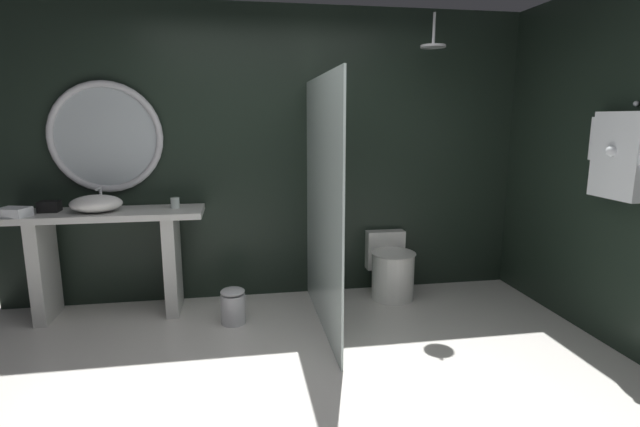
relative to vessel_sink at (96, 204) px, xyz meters
name	(u,v)px	position (x,y,z in m)	size (l,w,h in m)	color
ground_plane	(303,405)	(1.46, -1.55, -0.96)	(5.76, 5.76, 0.00)	silver
back_wall_panel	(274,156)	(1.46, 0.35, 0.34)	(4.80, 0.10, 2.60)	black
side_wall_right	(594,163)	(3.81, -0.79, 0.34)	(0.10, 2.47, 2.60)	black
vanity_counter	(108,248)	(0.05, 0.04, -0.38)	(1.56, 0.48, 0.89)	silver
vessel_sink	(96,204)	(0.00, 0.00, 0.00)	(0.40, 0.33, 0.19)	white
tumbler_cup	(175,203)	(0.60, 0.08, -0.03)	(0.07, 0.07, 0.09)	silver
tissue_box	(49,206)	(-0.38, 0.08, -0.03)	(0.15, 0.13, 0.09)	black
round_wall_mirror	(106,137)	(0.05, 0.26, 0.52)	(0.93, 0.06, 0.93)	silver
shower_glass_panel	(322,206)	(1.76, -0.46, 0.01)	(0.02, 1.52, 1.95)	silver
rain_shower_head	(433,44)	(2.79, -0.02, 1.29)	(0.21, 0.21, 0.28)	silver
hanging_bathrobe	(621,153)	(3.67, -1.20, 0.44)	(0.20, 0.55, 0.65)	silver
toilet	(390,268)	(2.50, 0.06, -0.69)	(0.40, 0.59, 0.58)	white
waste_bin	(233,305)	(1.06, -0.32, -0.81)	(0.20, 0.20, 0.30)	silver
folded_hand_towel	(14,212)	(-0.57, -0.10, -0.03)	(0.21, 0.16, 0.07)	white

